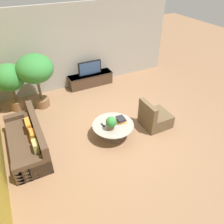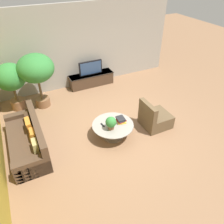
% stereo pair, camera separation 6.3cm
% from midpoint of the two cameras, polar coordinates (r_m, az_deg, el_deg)
% --- Properties ---
extents(ground_plane, '(24.00, 24.00, 0.00)m').
position_cam_midpoint_polar(ground_plane, '(6.55, 1.83, -4.57)').
color(ground_plane, '#8C6647').
extents(back_wall_stone, '(7.40, 0.12, 3.00)m').
position_cam_midpoint_polar(back_wall_stone, '(8.45, -8.89, 16.49)').
color(back_wall_stone, '#A39E93').
rests_on(back_wall_stone, ground).
extents(media_console, '(1.74, 0.50, 0.48)m').
position_cam_midpoint_polar(media_console, '(8.74, -5.85, 8.46)').
color(media_console, '#473323').
rests_on(media_console, ground).
extents(television, '(0.91, 0.13, 0.52)m').
position_cam_midpoint_polar(television, '(8.53, -6.05, 11.36)').
color(television, black).
rests_on(television, media_console).
extents(coffee_table, '(1.16, 1.16, 0.42)m').
position_cam_midpoint_polar(coffee_table, '(6.14, -0.02, -4.15)').
color(coffee_table, '#756656').
rests_on(coffee_table, ground).
extents(couch_by_wall, '(0.84, 2.17, 0.84)m').
position_cam_midpoint_polar(couch_by_wall, '(6.17, -21.32, -7.04)').
color(couch_by_wall, '#4C3828').
rests_on(couch_by_wall, ground).
extents(armchair_wicker, '(0.80, 0.76, 0.86)m').
position_cam_midpoint_polar(armchair_wicker, '(6.65, 10.73, -1.55)').
color(armchair_wicker, brown).
rests_on(armchair_wicker, ground).
extents(potted_palm_tall, '(0.94, 0.94, 1.60)m').
position_cam_midpoint_polar(potted_palm_tall, '(7.57, -25.29, 7.57)').
color(potted_palm_tall, brown).
rests_on(potted_palm_tall, ground).
extents(potted_palm_corner, '(1.14, 1.14, 1.84)m').
position_cam_midpoint_polar(potted_palm_corner, '(7.31, -19.64, 10.15)').
color(potted_palm_corner, brown).
rests_on(potted_palm_corner, ground).
extents(potted_plant_tabletop, '(0.29, 0.29, 0.37)m').
position_cam_midpoint_polar(potted_plant_tabletop, '(5.80, -0.51, -2.78)').
color(potted_plant_tabletop, brown).
rests_on(potted_plant_tabletop, coffee_table).
extents(book_stack, '(0.28, 0.29, 0.14)m').
position_cam_midpoint_polar(book_stack, '(6.13, 2.10, -2.06)').
color(book_stack, gold).
rests_on(book_stack, coffee_table).
extents(remote_black, '(0.06, 0.16, 0.02)m').
position_cam_midpoint_polar(remote_black, '(6.04, -2.73, -3.44)').
color(remote_black, black).
rests_on(remote_black, coffee_table).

